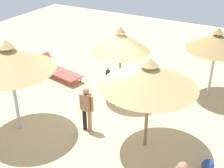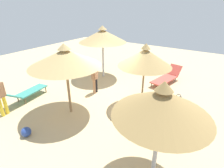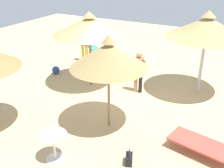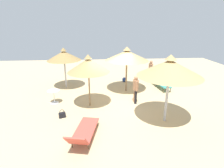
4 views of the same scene
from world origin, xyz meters
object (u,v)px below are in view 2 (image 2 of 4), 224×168
person_standing_edge (95,77)px  side_table_round (187,115)px  parasol_umbrella_front (145,58)px  person_standing_far_left (0,94)px  parasol_umbrella_near_left (103,36)px  handbag (178,99)px  lounge_chair_back (167,77)px  parasol_umbrella_near_right (65,58)px  beach_ball (26,132)px  lounge_chair_far_right (26,92)px  parasol_umbrella_center (162,103)px

person_standing_edge → side_table_round: 4.37m
parasol_umbrella_front → person_standing_far_left: bearing=-139.6°
parasol_umbrella_near_left → person_standing_far_left: bearing=-99.0°
person_standing_edge → handbag: 3.94m
lounge_chair_back → person_standing_far_left: bearing=-123.3°
parasol_umbrella_near_left → parasol_umbrella_near_right: parasol_umbrella_near_left is taller
lounge_chair_back → beach_ball: 7.29m
person_standing_far_left → lounge_chair_far_right: bearing=107.2°
side_table_round → beach_ball: (-4.30, -3.41, -0.33)m
lounge_chair_back → parasol_umbrella_near_left: bearing=-161.5°
parasol_umbrella_near_right → person_standing_far_left: 2.90m
side_table_round → parasol_umbrella_center: bearing=-95.7°
parasol_umbrella_center → handbag: parasol_umbrella_center is taller
parasol_umbrella_center → beach_ball: size_ratio=8.09×
parasol_umbrella_center → handbag: (-0.45, 4.13, -2.00)m
lounge_chair_back → parasol_umbrella_front: bearing=-92.3°
lounge_chair_back → side_table_round: lounge_chair_back is taller
parasol_umbrella_center → side_table_round: bearing=84.3°
parasol_umbrella_near_right → beach_ball: size_ratio=8.50×
person_standing_far_left → handbag: person_standing_far_left is taller
parasol_umbrella_near_right → handbag: size_ratio=6.97×
parasol_umbrella_near_left → parasol_umbrella_center: bearing=-43.4°
beach_ball → parasol_umbrella_near_left: bearing=99.8°
person_standing_edge → parasol_umbrella_near_right: bearing=-83.6°
parasol_umbrella_front → handbag: (1.22, 1.21, -2.01)m
parasol_umbrella_near_left → side_table_round: 6.06m
parasol_umbrella_near_left → person_standing_edge: 2.66m
parasol_umbrella_front → handbag: parasol_umbrella_front is taller
parasol_umbrella_near_left → beach_ball: parasol_umbrella_near_left is taller
parasol_umbrella_near_left → side_table_round: bearing=-23.3°
lounge_chair_back → person_standing_edge: size_ratio=1.51×
parasol_umbrella_front → lounge_chair_far_right: (-4.58, -2.42, -1.76)m
parasol_umbrella_front → person_standing_far_left: (-4.22, -3.59, -1.24)m
side_table_round → handbag: bearing=113.0°
person_standing_edge → beach_ball: bearing=-89.4°
lounge_chair_far_right → side_table_round: size_ratio=2.96×
parasol_umbrella_near_left → parasol_umbrella_near_right: (1.15, -3.83, -0.13)m
parasol_umbrella_front → beach_ball: parasol_umbrella_front is taller
side_table_round → parasol_umbrella_near_right: bearing=-159.5°
lounge_chair_far_right → lounge_chair_back: bearing=49.1°
person_standing_edge → parasol_umbrella_center: bearing=-34.4°
person_standing_edge → parasol_umbrella_near_left: bearing=115.6°
lounge_chair_far_right → handbag: size_ratio=5.33×
parasol_umbrella_front → handbag: bearing=44.7°
parasol_umbrella_near_left → lounge_chair_back: parasol_umbrella_near_left is taller
parasol_umbrella_front → person_standing_edge: 2.75m
person_standing_edge → side_table_round: size_ratio=2.12×
parasol_umbrella_near_right → handbag: parasol_umbrella_near_right is taller
parasol_umbrella_center → person_standing_edge: size_ratio=1.74×
parasol_umbrella_near_left → beach_ball: 6.19m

